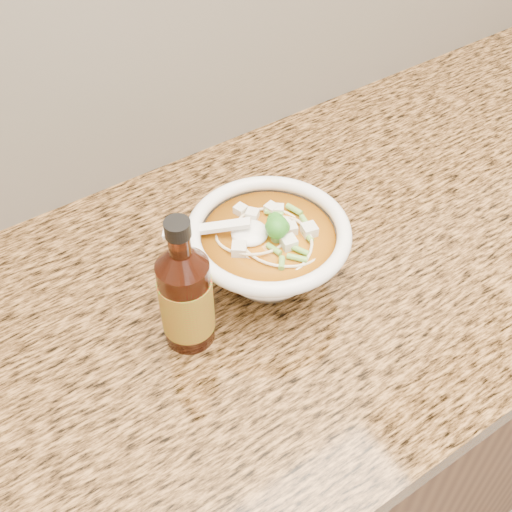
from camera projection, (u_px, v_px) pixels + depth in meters
cabinet at (308, 408)px, 1.30m from camera, size 4.00×0.65×0.86m
counter_slab at (326, 255)px, 0.97m from camera, size 4.00×0.68×0.04m
soup_bowl at (268, 253)px, 0.88m from camera, size 0.23×0.22×0.12m
hot_sauce_bottle at (186, 297)px, 0.79m from camera, size 0.09×0.09×0.20m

